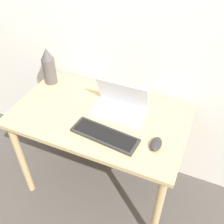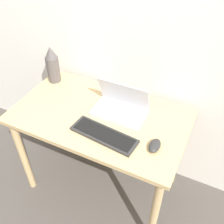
% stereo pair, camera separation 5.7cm
% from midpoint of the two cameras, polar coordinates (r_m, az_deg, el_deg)
% --- Properties ---
extents(ground_plane, '(12.00, 12.00, 0.00)m').
position_cam_midpoint_polar(ground_plane, '(2.13, -6.97, -21.84)').
color(ground_plane, '#4C4742').
extents(wall_back, '(6.00, 0.05, 2.50)m').
position_cam_midpoint_polar(wall_back, '(1.73, 1.38, 19.63)').
color(wall_back, white).
rests_on(wall_back, ground_plane).
extents(desk, '(1.12, 0.65, 0.76)m').
position_cam_midpoint_polar(desk, '(1.76, -3.69, -3.42)').
color(desk, tan).
rests_on(desk, ground_plane).
extents(laptop, '(0.34, 0.21, 0.21)m').
position_cam_midpoint_polar(laptop, '(1.68, 0.77, 1.41)').
color(laptop, silver).
rests_on(laptop, desk).
extents(keyboard, '(0.42, 0.17, 0.02)m').
position_cam_midpoint_polar(keyboard, '(1.54, -2.64, -5.07)').
color(keyboard, '#2D2D2D').
rests_on(keyboard, desk).
extents(mouse, '(0.06, 0.11, 0.04)m').
position_cam_midpoint_polar(mouse, '(1.49, 8.48, -6.93)').
color(mouse, '#2D2D2D').
rests_on(mouse, desk).
extents(vase, '(0.09, 0.09, 0.28)m').
position_cam_midpoint_polar(vase, '(1.96, -14.42, 9.60)').
color(vase, '#514C4C').
rests_on(vase, desk).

